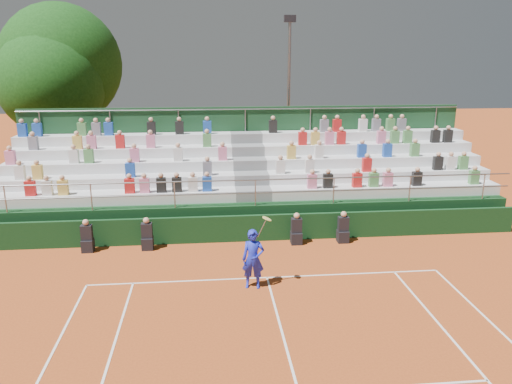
{
  "coord_description": "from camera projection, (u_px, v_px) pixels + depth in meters",
  "views": [
    {
      "loc": [
        -1.74,
        -14.14,
        6.81
      ],
      "look_at": [
        0.0,
        3.5,
        1.8
      ],
      "focal_mm": 35.0,
      "sensor_mm": 36.0,
      "label": 1
    }
  ],
  "objects": [
    {
      "name": "ground",
      "position": [
        267.0,
        278.0,
        15.56
      ],
      "size": [
        90.0,
        90.0,
        0.0
      ],
      "primitive_type": "plane",
      "color": "#AC4A1C",
      "rests_on": "ground"
    },
    {
      "name": "courtside_wall",
      "position": [
        257.0,
        228.0,
        18.49
      ],
      "size": [
        20.0,
        0.15,
        1.0
      ],
      "primitive_type": "cube",
      "color": "black",
      "rests_on": "ground"
    },
    {
      "name": "tennis_player",
      "position": [
        253.0,
        259.0,
        14.7
      ],
      "size": [
        0.89,
        0.53,
        2.22
      ],
      "color": "#1A28CA",
      "rests_on": "ground"
    },
    {
      "name": "tree_east",
      "position": [
        61.0,
        64.0,
        27.01
      ],
      "size": [
        6.43,
        6.43,
        9.36
      ],
      "color": "#341E13",
      "rests_on": "ground"
    },
    {
      "name": "tree_west",
      "position": [
        52.0,
        83.0,
        25.99
      ],
      "size": [
        5.54,
        5.54,
        8.02
      ],
      "color": "#341E13",
      "rests_on": "ground"
    },
    {
      "name": "floodlight_mast",
      "position": [
        289.0,
        87.0,
        26.37
      ],
      "size": [
        0.6,
        0.25,
        8.6
      ],
      "color": "gray",
      "rests_on": "ground"
    },
    {
      "name": "line_officials",
      "position": [
        221.0,
        234.0,
        17.94
      ],
      "size": [
        9.58,
        0.4,
        1.19
      ],
      "color": "black",
      "rests_on": "ground"
    },
    {
      "name": "grandstand",
      "position": [
        249.0,
        190.0,
        21.43
      ],
      "size": [
        20.0,
        5.2,
        4.4
      ],
      "color": "black",
      "rests_on": "ground"
    }
  ]
}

